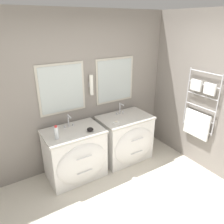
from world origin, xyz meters
TOP-DOWN VIEW (x-y plane):
  - wall_back at (0.01, 1.82)m, footprint 5.00×0.14m
  - wall_right at (1.73, 0.81)m, footprint 0.13×3.69m
  - vanity_left at (-0.30, 1.41)m, footprint 0.92×0.69m
  - vanity_right at (0.69, 1.41)m, footprint 0.92×0.69m
  - faucet_left at (-0.30, 1.60)m, footprint 0.17×0.13m
  - faucet_right at (0.69, 1.60)m, footprint 0.17×0.13m
  - toiletry_bottle at (-0.59, 1.35)m, footprint 0.06×0.06m
  - amenity_bowl at (-0.08, 1.29)m, footprint 0.10×0.10m
  - soap_dish at (0.40, 1.31)m, footprint 0.10×0.07m

SIDE VIEW (x-z plane):
  - vanity_left at x=-0.30m, z-range 0.01..0.85m
  - vanity_right at x=0.69m, z-range 0.01..0.85m
  - soap_dish at x=0.40m, z-range 0.84..0.88m
  - amenity_bowl at x=-0.08m, z-range 0.84..0.90m
  - toiletry_bottle at x=-0.59m, z-range 0.83..1.04m
  - faucet_left at x=-0.30m, z-range 0.84..1.05m
  - faucet_right at x=0.69m, z-range 0.84..1.05m
  - wall_right at x=1.73m, z-range -0.01..2.59m
  - wall_back at x=0.01m, z-range 0.00..2.60m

